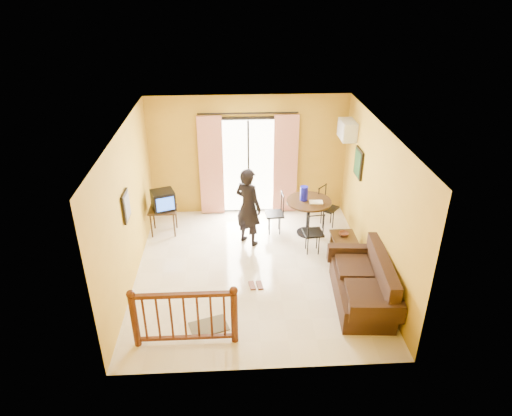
{
  "coord_description": "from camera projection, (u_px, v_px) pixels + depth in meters",
  "views": [
    {
      "loc": [
        -0.38,
        -7.3,
        5.12
      ],
      "look_at": [
        0.05,
        0.2,
        1.24
      ],
      "focal_mm": 32.0,
      "sensor_mm": 36.0,
      "label": 1
    }
  ],
  "objects": [
    {
      "name": "tv_table",
      "position": [
        163.0,
        212.0,
        9.88
      ],
      "size": [
        0.59,
        0.49,
        0.59
      ],
      "color": "black",
      "rests_on": "ground"
    },
    {
      "name": "botanical_print",
      "position": [
        358.0,
        163.0,
        9.35
      ],
      "size": [
        0.05,
        0.5,
        0.6
      ],
      "color": "black",
      "rests_on": "room_shell"
    },
    {
      "name": "sofa",
      "position": [
        365.0,
        285.0,
        7.85
      ],
      "size": [
        0.99,
        1.91,
        0.89
      ],
      "rotation": [
        0.0,
        0.0,
        -0.08
      ],
      "color": "black",
      "rests_on": "ground"
    },
    {
      "name": "room_shell",
      "position": [
        254.0,
        190.0,
        8.07
      ],
      "size": [
        5.0,
        5.0,
        5.0
      ],
      "color": "white",
      "rests_on": "ground"
    },
    {
      "name": "balcony_door",
      "position": [
        248.0,
        166.0,
        10.46
      ],
      "size": [
        2.25,
        0.14,
        2.46
      ],
      "color": "black",
      "rests_on": "ground"
    },
    {
      "name": "air_conditioner",
      "position": [
        347.0,
        130.0,
        9.7
      ],
      "size": [
        0.31,
        0.6,
        0.4
      ],
      "color": "silver",
      "rests_on": "room_shell"
    },
    {
      "name": "coffee_table",
      "position": [
        345.0,
        245.0,
        9.15
      ],
      "size": [
        0.48,
        0.87,
        0.39
      ],
      "color": "black",
      "rests_on": "ground"
    },
    {
      "name": "standing_person",
      "position": [
        248.0,
        207.0,
        9.37
      ],
      "size": [
        0.73,
        0.71,
        1.69
      ],
      "primitive_type": "imported",
      "rotation": [
        0.0,
        0.0,
        2.44
      ],
      "color": "black",
      "rests_on": "ground"
    },
    {
      "name": "serving_tray",
      "position": [
        316.0,
        202.0,
        9.63
      ],
      "size": [
        0.29,
        0.2,
        0.02
      ],
      "primitive_type": "cube",
      "rotation": [
        0.0,
        0.0,
        -0.09
      ],
      "color": "white",
      "rests_on": "dining_table"
    },
    {
      "name": "sandals",
      "position": [
        256.0,
        285.0,
        8.37
      ],
      "size": [
        0.27,
        0.26,
        0.03
      ],
      "color": "#5B2E1F",
      "rests_on": "ground"
    },
    {
      "name": "dining_table",
      "position": [
        309.0,
        207.0,
        9.79
      ],
      "size": [
        0.97,
        0.97,
        0.8
      ],
      "color": "black",
      "rests_on": "ground"
    },
    {
      "name": "bowl",
      "position": [
        344.0,
        234.0,
        9.23
      ],
      "size": [
        0.23,
        0.23,
        0.06
      ],
      "primitive_type": "imported",
      "rotation": [
        0.0,
        0.0,
        -0.14
      ],
      "color": "#5B2E1F",
      "rests_on": "coffee_table"
    },
    {
      "name": "doormat",
      "position": [
        209.0,
        326.0,
        7.41
      ],
      "size": [
        0.69,
        0.57,
        0.02
      ],
      "primitive_type": "cube",
      "rotation": [
        0.0,
        0.0,
        0.32
      ],
      "color": "#5B5749",
      "rests_on": "ground"
    },
    {
      "name": "ground",
      "position": [
        254.0,
        269.0,
        8.85
      ],
      "size": [
        5.0,
        5.0,
        0.0
      ],
      "primitive_type": "plane",
      "color": "beige",
      "rests_on": "ground"
    },
    {
      "name": "stair_balustrade",
      "position": [
        184.0,
        314.0,
        6.85
      ],
      "size": [
        1.63,
        0.13,
        1.04
      ],
      "color": "#471E0F",
      "rests_on": "ground"
    },
    {
      "name": "water_jug",
      "position": [
        304.0,
        193.0,
        9.68
      ],
      "size": [
        0.17,
        0.17,
        0.31
      ],
      "primitive_type": "cylinder",
      "color": "#1313B2",
      "rests_on": "dining_table"
    },
    {
      "name": "picture_left",
      "position": [
        126.0,
        206.0,
        7.85
      ],
      "size": [
        0.05,
        0.42,
        0.52
      ],
      "color": "black",
      "rests_on": "room_shell"
    },
    {
      "name": "dining_chairs",
      "position": [
        304.0,
        236.0,
        9.98
      ],
      "size": [
        1.71,
        1.56,
        0.95
      ],
      "color": "black",
      "rests_on": "ground"
    },
    {
      "name": "television",
      "position": [
        163.0,
        200.0,
        9.75
      ],
      "size": [
        0.58,
        0.55,
        0.42
      ],
      "rotation": [
        0.0,
        0.0,
        0.35
      ],
      "color": "black",
      "rests_on": "tv_table"
    }
  ]
}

